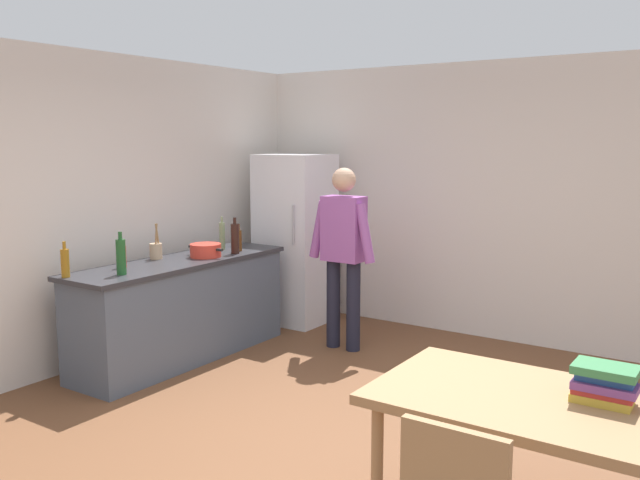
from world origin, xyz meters
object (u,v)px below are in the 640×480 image
at_px(bottle_sauce_red, 123,256).
at_px(bottle_beer_brown, 239,240).
at_px(cooking_pot, 206,250).
at_px(utensil_jar, 156,250).
at_px(bottle_wine_green, 121,256).
at_px(bottle_wine_dark, 235,238).
at_px(book_stack, 605,383).
at_px(dining_table, 524,411).
at_px(refrigerator, 295,239).
at_px(person, 343,246).
at_px(bottle_oil_amber, 65,263).
at_px(bottle_vinegar_tall, 222,236).

xyz_separation_m(bottle_sauce_red, bottle_beer_brown, (0.25, 1.18, 0.01)).
xyz_separation_m(cooking_pot, utensil_jar, (-0.29, -0.33, 0.02)).
bearing_deg(bottle_beer_brown, bottle_wine_green, -91.10).
height_order(bottle_wine_dark, bottle_wine_green, same).
distance_m(cooking_pot, book_stack, 3.84).
bearing_deg(bottle_wine_green, book_stack, -4.08).
relative_size(cooking_pot, bottle_wine_green, 1.18).
distance_m(utensil_jar, bottle_beer_brown, 0.81).
relative_size(dining_table, bottle_sauce_red, 5.83).
relative_size(bottle_wine_dark, book_stack, 1.20).
distance_m(cooking_pot, bottle_sauce_red, 0.79).
distance_m(refrigerator, cooking_pot, 1.36).
bearing_deg(person, bottle_wine_green, -118.34).
bearing_deg(book_stack, bottle_wine_green, 175.92).
xyz_separation_m(cooking_pot, book_stack, (3.64, -1.22, -0.12)).
xyz_separation_m(person, bottle_wine_green, (-0.95, -1.77, 0.07)).
bearing_deg(refrigerator, bottle_wine_dark, -85.29).
xyz_separation_m(refrigerator, bottle_beer_brown, (0.02, -0.95, 0.11)).
xyz_separation_m(dining_table, utensil_jar, (-3.61, 1.01, 0.31)).
distance_m(person, bottle_wine_green, 2.01).
relative_size(person, bottle_wine_green, 5.00).
bearing_deg(book_stack, cooking_pot, 161.47).
bearing_deg(bottle_oil_amber, bottle_beer_brown, 79.97).
bearing_deg(person, dining_table, -42.41).
bearing_deg(book_stack, utensil_jar, 167.18).
xyz_separation_m(refrigerator, person, (0.95, -0.55, 0.08)).
xyz_separation_m(dining_table, bottle_wine_dark, (-3.21, 1.62, 0.37)).
distance_m(utensil_jar, bottle_oil_amber, 0.95).
bearing_deg(cooking_pot, bottle_vinegar_tall, 111.54).
distance_m(utensil_jar, bottle_wine_dark, 0.73).
relative_size(bottle_oil_amber, book_stack, 0.99).
bearing_deg(bottle_sauce_red, bottle_vinegar_tall, 87.29).
distance_m(bottle_beer_brown, bottle_wine_green, 1.38).
relative_size(person, bottle_vinegar_tall, 5.31).
height_order(refrigerator, bottle_vinegar_tall, refrigerator).
height_order(person, bottle_sauce_red, person).
bearing_deg(bottle_wine_green, dining_table, -6.49).
bearing_deg(dining_table, bottle_vinegar_tall, 153.43).
height_order(bottle_sauce_red, bottle_wine_green, bottle_wine_green).
xyz_separation_m(cooking_pot, bottle_sauce_red, (-0.21, -0.76, 0.04)).
bearing_deg(bottle_oil_amber, bottle_vinegar_tall, 86.47).
bearing_deg(bottle_vinegar_tall, bottle_wine_green, -82.91).
height_order(bottle_wine_dark, bottle_beer_brown, bottle_wine_dark).
distance_m(refrigerator, book_stack, 4.45).
bearing_deg(bottle_sauce_red, refrigerator, 83.85).
xyz_separation_m(refrigerator, bottle_sauce_red, (-0.23, -2.12, 0.10)).
relative_size(refrigerator, person, 1.06).
bearing_deg(bottle_wine_dark, bottle_sauce_red, -106.89).
relative_size(refrigerator, dining_table, 1.29).
bearing_deg(person, refrigerator, 149.77).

